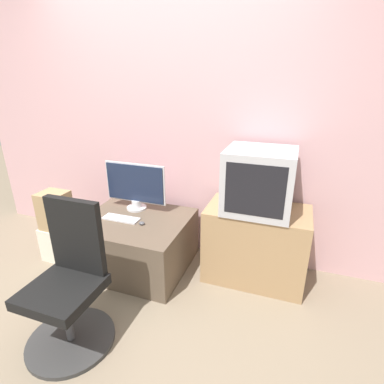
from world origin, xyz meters
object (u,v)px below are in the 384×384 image
(cardboard_box_lower, at_px, (61,242))
(keyboard, at_px, (121,219))
(mouse, at_px, (142,223))
(crt_tv, at_px, (259,181))
(main_monitor, at_px, (135,186))
(office_chair, at_px, (69,290))

(cardboard_box_lower, bearing_deg, keyboard, 8.66)
(mouse, relative_size, crt_tv, 0.10)
(keyboard, bearing_deg, mouse, -7.47)
(crt_tv, bearing_deg, main_monitor, 178.07)
(main_monitor, relative_size, office_chair, 0.62)
(keyboard, relative_size, office_chair, 0.35)
(cardboard_box_lower, bearing_deg, main_monitor, 27.68)
(crt_tv, distance_m, office_chair, 1.56)
(keyboard, relative_size, crt_tv, 0.64)
(keyboard, distance_m, cardboard_box_lower, 0.73)
(mouse, bearing_deg, cardboard_box_lower, -175.48)
(office_chair, bearing_deg, crt_tv, 45.45)
(crt_tv, distance_m, cardboard_box_lower, 1.97)
(keyboard, distance_m, mouse, 0.23)
(keyboard, bearing_deg, main_monitor, 85.49)
(crt_tv, bearing_deg, office_chair, -134.55)
(mouse, height_order, cardboard_box_lower, mouse)
(mouse, xyz_separation_m, office_chair, (-0.10, -0.81, -0.11))
(main_monitor, distance_m, keyboard, 0.34)
(keyboard, distance_m, office_chair, 0.85)
(crt_tv, height_order, cardboard_box_lower, crt_tv)
(office_chair, bearing_deg, mouse, 82.86)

